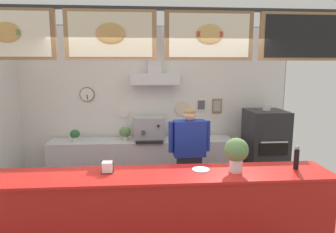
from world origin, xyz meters
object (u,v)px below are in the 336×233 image
at_px(basil_vase, 236,153).
at_px(potted_rosemary, 75,135).
at_px(shop_worker, 189,159).
at_px(potted_basil, 200,133).
at_px(napkin_holder, 107,167).
at_px(pepper_grinder, 296,158).
at_px(potted_sage, 125,133).
at_px(potted_oregano, 179,132).
at_px(espresso_machine, 149,128).
at_px(condiment_plate, 201,170).
at_px(pizza_oven, 264,150).

bearing_deg(basil_vase, potted_rosemary, 137.83).
distance_m(shop_worker, potted_basil, 1.05).
relative_size(potted_rosemary, napkin_holder, 1.49).
bearing_deg(pepper_grinder, basil_vase, -177.40).
bearing_deg(potted_basil, basil_vase, -89.06).
relative_size(potted_sage, potted_oregano, 1.12).
distance_m(potted_basil, potted_oregano, 0.37).
relative_size(potted_oregano, basil_vase, 0.58).
distance_m(espresso_machine, condiment_plate, 2.04).
bearing_deg(potted_oregano, espresso_machine, -173.31).
bearing_deg(potted_oregano, napkin_holder, -117.30).
xyz_separation_m(shop_worker, potted_basil, (0.33, 0.98, 0.18)).
distance_m(potted_oregano, basil_vase, 2.14).
bearing_deg(basil_vase, condiment_plate, 168.26).
xyz_separation_m(potted_oregano, pepper_grinder, (1.11, -2.07, 0.13)).
distance_m(espresso_machine, potted_sage, 0.43).
bearing_deg(potted_oregano, potted_sage, -175.40).
distance_m(pizza_oven, condiment_plate, 2.32).
xyz_separation_m(espresso_machine, potted_oregano, (0.55, 0.06, -0.08)).
bearing_deg(potted_basil, potted_sage, -179.45).
xyz_separation_m(espresso_machine, potted_rosemary, (-1.30, 0.00, -0.09)).
bearing_deg(condiment_plate, potted_sage, 117.06).
xyz_separation_m(espresso_machine, napkin_holder, (-0.49, -1.95, -0.03)).
bearing_deg(napkin_holder, basil_vase, -3.47).
xyz_separation_m(pizza_oven, potted_sage, (-2.48, 0.19, 0.32)).
relative_size(potted_rosemary, condiment_plate, 1.06).
bearing_deg(potted_oregano, pepper_grinder, -61.73).
bearing_deg(pepper_grinder, napkin_holder, 178.55).
xyz_separation_m(potted_rosemary, napkin_holder, (0.81, -1.95, 0.06)).
bearing_deg(condiment_plate, napkin_holder, 179.56).
bearing_deg(potted_sage, shop_worker, -43.78).
bearing_deg(pepper_grinder, potted_oregano, 118.27).
height_order(shop_worker, pepper_grinder, shop_worker).
relative_size(espresso_machine, potted_rosemary, 2.51).
xyz_separation_m(potted_rosemary, pepper_grinder, (2.96, -2.00, 0.14)).
height_order(potted_basil, potted_oregano, potted_oregano).
distance_m(potted_basil, condiment_plate, 1.98).
bearing_deg(potted_sage, potted_oregano, 4.60).
bearing_deg(shop_worker, potted_basil, -112.35).
xyz_separation_m(espresso_machine, potted_sage, (-0.43, -0.01, -0.06)).
xyz_separation_m(potted_sage, basil_vase, (1.37, -2.02, 0.19)).
relative_size(pepper_grinder, condiment_plate, 1.40).
height_order(pizza_oven, potted_oregano, pizza_oven).
distance_m(pizza_oven, potted_basil, 1.20).
bearing_deg(basil_vase, potted_oregano, 100.61).
bearing_deg(napkin_holder, pepper_grinder, -1.45).
xyz_separation_m(basil_vase, napkin_holder, (-1.43, 0.09, -0.16)).
distance_m(potted_basil, napkin_holder, 2.40).
relative_size(pizza_oven, potted_rosemary, 7.42).
distance_m(potted_oregano, napkin_holder, 2.26).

